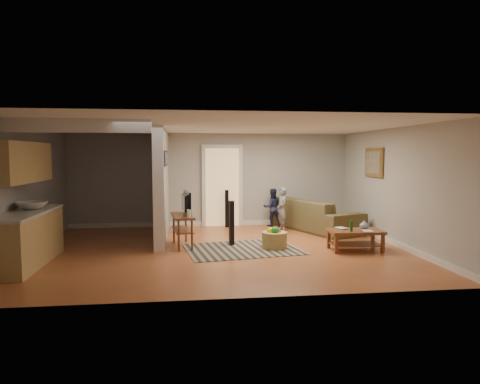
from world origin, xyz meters
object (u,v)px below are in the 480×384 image
at_px(child, 282,231).
at_px(sofa, 314,229).
at_px(toy_basket, 274,239).
at_px(tv_console, 183,218).
at_px(coffee_table, 356,234).
at_px(speaker_left, 232,223).
at_px(speaker_right, 227,209).
at_px(toddler, 272,226).

bearing_deg(child, sofa, 93.53).
xyz_separation_m(sofa, child, (-0.88, -0.16, 0.00)).
bearing_deg(toy_basket, sofa, 54.79).
bearing_deg(tv_console, child, 23.74).
distance_m(coffee_table, toy_basket, 1.64).
relative_size(coffee_table, speaker_left, 1.13).
bearing_deg(speaker_right, toddler, 4.83).
height_order(tv_console, toy_basket, tv_console).
height_order(speaker_left, toddler, speaker_left).
bearing_deg(speaker_right, toy_basket, -69.94).
xyz_separation_m(speaker_left, speaker_right, (0.11, 2.32, 0.02)).
height_order(speaker_right, toddler, speaker_right).
bearing_deg(speaker_left, coffee_table, -31.77).
bearing_deg(coffee_table, sofa, 92.98).
bearing_deg(sofa, tv_console, 94.51).
bearing_deg(coffee_table, child, 113.52).
distance_m(tv_console, speaker_right, 2.57).
xyz_separation_m(sofa, toddler, (-0.97, 0.64, 0.00)).
distance_m(sofa, speaker_right, 2.35).
bearing_deg(coffee_table, tv_console, 166.92).
distance_m(sofa, toy_basket, 2.54).
xyz_separation_m(sofa, tv_console, (-3.34, -1.66, 0.61)).
bearing_deg(coffee_table, toy_basket, 166.04).
height_order(tv_console, toddler, tv_console).
distance_m(sofa, toddler, 1.16).
bearing_deg(coffee_table, toddler, 109.38).
bearing_deg(child, tv_console, -65.25).
distance_m(speaker_left, speaker_right, 2.32).
bearing_deg(speaker_left, speaker_right, 73.45).
height_order(coffee_table, child, coffee_table).
relative_size(sofa, speaker_right, 2.73).
bearing_deg(speaker_right, speaker_left, -87.95).
relative_size(speaker_left, toy_basket, 1.84).
relative_size(speaker_right, child, 0.90).
bearing_deg(sofa, child, 78.24).
distance_m(child, toddler, 0.81).
distance_m(sofa, child, 0.89).
distance_m(sofa, speaker_left, 2.89).
bearing_deg(coffee_table, speaker_left, 162.00).
bearing_deg(speaker_left, sofa, 22.10).
bearing_deg(coffee_table, speaker_right, 126.83).
xyz_separation_m(tv_console, toy_basket, (1.88, -0.41, -0.42)).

